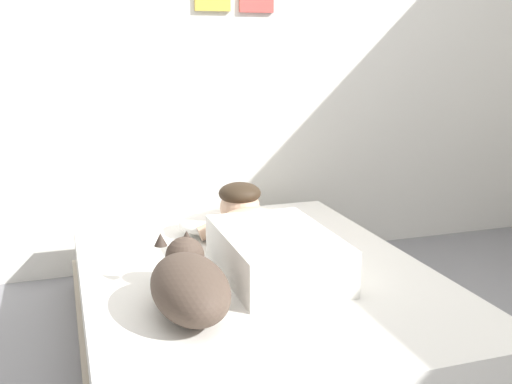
{
  "coord_description": "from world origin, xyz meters",
  "views": [
    {
      "loc": [
        -0.98,
        -1.91,
        1.28
      ],
      "look_at": [
        -0.15,
        0.61,
        0.62
      ],
      "focal_mm": 42.23,
      "sensor_mm": 36.0,
      "label": 1
    }
  ],
  "objects_px": {
    "bed": "(255,310)",
    "cell_phone": "(197,268)",
    "coffee_cup": "(270,232)",
    "pillow": "(231,222)",
    "person_lying": "(265,239)",
    "dog": "(189,283)"
  },
  "relations": [
    {
      "from": "person_lying",
      "to": "cell_phone",
      "type": "distance_m",
      "value": 0.31
    },
    {
      "from": "coffee_cup",
      "to": "cell_phone",
      "type": "relative_size",
      "value": 0.89
    },
    {
      "from": "dog",
      "to": "coffee_cup",
      "type": "xyz_separation_m",
      "value": [
        0.52,
        0.65,
        -0.07
      ]
    },
    {
      "from": "dog",
      "to": "coffee_cup",
      "type": "relative_size",
      "value": 4.6
    },
    {
      "from": "person_lying",
      "to": "bed",
      "type": "bearing_deg",
      "value": -144.37
    },
    {
      "from": "person_lying",
      "to": "dog",
      "type": "height_order",
      "value": "person_lying"
    },
    {
      "from": "bed",
      "to": "dog",
      "type": "xyz_separation_m",
      "value": [
        -0.34,
        -0.32,
        0.29
      ]
    },
    {
      "from": "person_lying",
      "to": "cell_phone",
      "type": "relative_size",
      "value": 6.57
    },
    {
      "from": "bed",
      "to": "dog",
      "type": "relative_size",
      "value": 3.3
    },
    {
      "from": "person_lying",
      "to": "coffee_cup",
      "type": "bearing_deg",
      "value": 66.55
    },
    {
      "from": "bed",
      "to": "coffee_cup",
      "type": "distance_m",
      "value": 0.43
    },
    {
      "from": "person_lying",
      "to": "coffee_cup",
      "type": "distance_m",
      "value": 0.31
    },
    {
      "from": "person_lying",
      "to": "pillow",
      "type": "bearing_deg",
      "value": 92.47
    },
    {
      "from": "person_lying",
      "to": "coffee_cup",
      "type": "height_order",
      "value": "person_lying"
    },
    {
      "from": "cell_phone",
      "to": "pillow",
      "type": "bearing_deg",
      "value": 58.2
    },
    {
      "from": "person_lying",
      "to": "coffee_cup",
      "type": "xyz_separation_m",
      "value": [
        0.12,
        0.28,
        -0.07
      ]
    },
    {
      "from": "pillow",
      "to": "person_lying",
      "type": "xyz_separation_m",
      "value": [
        0.02,
        -0.46,
        0.05
      ]
    },
    {
      "from": "dog",
      "to": "coffee_cup",
      "type": "bearing_deg",
      "value": 51.0
    },
    {
      "from": "bed",
      "to": "cell_phone",
      "type": "height_order",
      "value": "cell_phone"
    },
    {
      "from": "pillow",
      "to": "cell_phone",
      "type": "distance_m",
      "value": 0.52
    },
    {
      "from": "pillow",
      "to": "coffee_cup",
      "type": "xyz_separation_m",
      "value": [
        0.14,
        -0.17,
        -0.02
      ]
    },
    {
      "from": "coffee_cup",
      "to": "cell_phone",
      "type": "bearing_deg",
      "value": -147.57
    }
  ]
}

